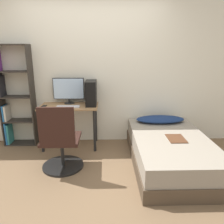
{
  "coord_description": "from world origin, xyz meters",
  "views": [
    {
      "loc": [
        0.24,
        -2.45,
        1.66
      ],
      "look_at": [
        0.33,
        0.71,
        0.75
      ],
      "focal_mm": 35.0,
      "sensor_mm": 36.0,
      "label": 1
    }
  ],
  "objects": [
    {
      "name": "phone",
      "position": [
        -0.8,
        1.11,
        0.75
      ],
      "size": [
        0.07,
        0.14,
        0.01
      ],
      "color": "black",
      "rests_on": "desk"
    },
    {
      "name": "bed",
      "position": [
        1.18,
        0.48,
        0.21
      ],
      "size": [
        1.1,
        1.86,
        0.43
      ],
      "color": "#4C3D2D",
      "rests_on": "ground_plane"
    },
    {
      "name": "desk",
      "position": [
        -0.39,
        1.15,
        0.61
      ],
      "size": [
        0.98,
        0.53,
        0.74
      ],
      "color": "#997047",
      "rests_on": "ground_plane"
    },
    {
      "name": "pillow",
      "position": [
        1.18,
        1.15,
        0.48
      ],
      "size": [
        0.84,
        0.36,
        0.11
      ],
      "color": "navy",
      "rests_on": "bed"
    },
    {
      "name": "office_chair",
      "position": [
        -0.4,
        0.37,
        0.36
      ],
      "size": [
        0.59,
        0.59,
        0.97
      ],
      "color": "black",
      "rests_on": "ground_plane"
    },
    {
      "name": "keyboard",
      "position": [
        -0.39,
        1.04,
        0.75
      ],
      "size": [
        0.38,
        0.13,
        0.02
      ],
      "color": "silver",
      "rests_on": "desk"
    },
    {
      "name": "magazine",
      "position": [
        1.24,
        0.41,
        0.44
      ],
      "size": [
        0.24,
        0.32,
        0.01
      ],
      "color": "#56331E",
      "rests_on": "bed"
    },
    {
      "name": "wall_back",
      "position": [
        0.0,
        1.44,
        1.25
      ],
      "size": [
        8.0,
        0.05,
        2.5
      ],
      "color": "silver",
      "rests_on": "ground_plane"
    },
    {
      "name": "monitor",
      "position": [
        -0.41,
        1.31,
        0.99
      ],
      "size": [
        0.54,
        0.18,
        0.45
      ],
      "color": "black",
      "rests_on": "desk"
    },
    {
      "name": "bookshelf",
      "position": [
        -1.37,
        1.28,
        0.81
      ],
      "size": [
        0.56,
        0.26,
        1.75
      ],
      "color": "#2D2823",
      "rests_on": "ground_plane"
    },
    {
      "name": "pc_tower",
      "position": [
        -0.01,
        1.2,
        0.95
      ],
      "size": [
        0.18,
        0.38,
        0.41
      ],
      "color": "black",
      "rests_on": "desk"
    },
    {
      "name": "ground_plane",
      "position": [
        0.0,
        0.0,
        0.0
      ],
      "size": [
        14.0,
        14.0,
        0.0
      ],
      "primitive_type": "plane",
      "color": "brown"
    }
  ]
}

